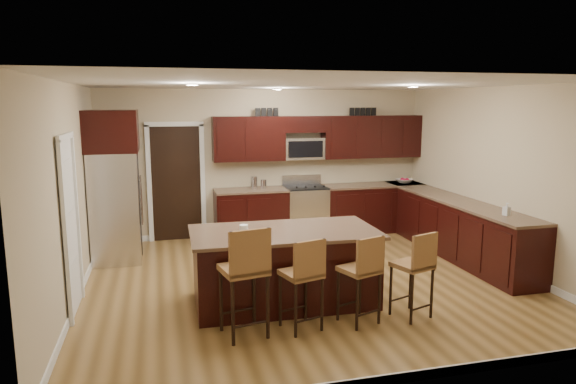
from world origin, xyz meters
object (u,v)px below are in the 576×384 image
object	(u,v)px
stool_left	(246,269)
refrigerator	(115,184)
stool_extra	(416,265)
stool_mid	(304,274)
stool_right	(363,269)
range	(305,211)
island	(284,269)

from	to	relation	value
stool_left	refrigerator	world-z (taller)	refrigerator
stool_left	stool_extra	bearing A→B (deg)	-10.91
stool_mid	stool_right	size ratio (longest dim) A/B	1.01
stool_right	range	bearing A→B (deg)	63.68
range	stool_left	bearing A→B (deg)	-114.32
stool_left	refrigerator	xyz separation A→B (m)	(-1.51, 3.21, 0.46)
range	island	distance (m)	3.32
stool_right	stool_extra	world-z (taller)	same
stool_left	stool_mid	size ratio (longest dim) A/B	1.16
stool_right	island	bearing A→B (deg)	110.11
stool_left	stool_extra	xyz separation A→B (m)	(1.96, 0.01, -0.11)
range	stool_mid	world-z (taller)	range
stool_mid	stool_right	xyz separation A→B (m)	(0.68, 0.00, -0.01)
stool_mid	refrigerator	bearing A→B (deg)	108.00
range	island	xyz separation A→B (m)	(-1.17, -3.11, -0.04)
refrigerator	stool_extra	world-z (taller)	refrigerator
range	stool_mid	size ratio (longest dim) A/B	1.07
island	refrigerator	bearing A→B (deg)	133.23
stool_extra	stool_left	bearing A→B (deg)	160.94
island	stool_mid	bearing A→B (deg)	-88.12
island	stool_left	bearing A→B (deg)	-125.06
range	island	bearing A→B (deg)	-110.60
range	stool_mid	bearing A→B (deg)	-106.33
island	stool_extra	size ratio (longest dim) A/B	2.24
range	refrigerator	bearing A→B (deg)	-167.17
island	refrigerator	world-z (taller)	refrigerator
refrigerator	island	bearing A→B (deg)	-47.85
stool_left	stool_right	size ratio (longest dim) A/B	1.17
range	stool_right	xyz separation A→B (m)	(-0.48, -3.94, 0.17)
range	stool_left	size ratio (longest dim) A/B	0.92
stool_mid	stool_extra	xyz separation A→B (m)	(1.33, 0.00, -0.01)
island	stool_right	size ratio (longest dim) A/B	2.24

